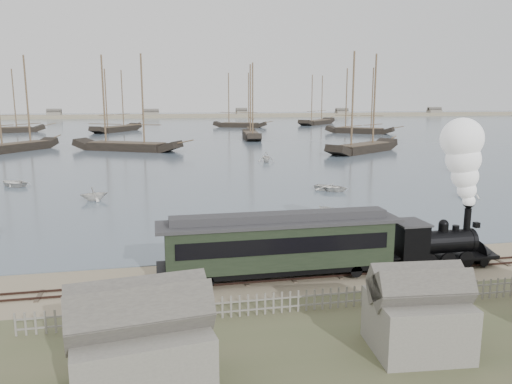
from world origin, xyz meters
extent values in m
plane|color=tan|center=(0.00, 0.00, 0.00)|extent=(600.00, 600.00, 0.00)
cube|color=#4D5D6E|center=(0.00, 170.00, 0.03)|extent=(600.00, 336.00, 0.06)
cube|color=#32201B|center=(0.00, -2.50, 0.10)|extent=(120.00, 0.08, 0.12)
cube|color=#32201B|center=(0.00, -1.50, 0.10)|extent=(120.00, 0.08, 0.12)
cube|color=#3E3427|center=(0.00, -2.00, 0.03)|extent=(120.00, 1.80, 0.06)
cube|color=tan|center=(0.00, 250.00, 0.00)|extent=(500.00, 20.00, 1.80)
cube|color=black|center=(9.59, -2.00, 0.72)|extent=(6.95, 2.04, 0.26)
cylinder|color=black|center=(9.18, -2.00, 1.74)|extent=(4.29, 1.53, 1.53)
cube|color=black|center=(6.94, -2.00, 1.95)|extent=(1.84, 2.25, 2.35)
cube|color=#333335|center=(6.94, -2.00, 3.17)|extent=(2.04, 2.45, 0.12)
cylinder|color=black|center=(11.13, -2.00, 3.12)|extent=(0.45, 0.45, 1.63)
sphere|color=black|center=(9.39, -2.00, 2.94)|extent=(0.65, 0.65, 0.65)
cone|color=black|center=(12.86, -2.00, 0.62)|extent=(1.43, 2.04, 2.04)
cube|color=black|center=(11.84, -2.00, 2.77)|extent=(0.36, 0.36, 0.36)
cube|color=black|center=(-1.81, -2.00, 0.75)|extent=(15.12, 2.48, 0.38)
cube|color=black|center=(-1.81, -2.00, 2.27)|extent=(14.04, 2.70, 2.70)
cube|color=black|center=(-1.81, -3.37, 2.54)|extent=(12.96, 0.06, 0.97)
cube|color=black|center=(-1.81, -0.63, 2.54)|extent=(12.96, 0.06, 0.97)
cube|color=#333335|center=(-1.81, -2.00, 3.67)|extent=(15.12, 2.92, 0.19)
cube|color=#333335|center=(-1.81, -2.00, 4.00)|extent=(13.50, 1.30, 0.49)
imported|color=silver|center=(2.12, -0.28, 0.41)|extent=(4.23, 4.78, 0.82)
imported|color=silver|center=(-15.86, 25.05, 0.82)|extent=(3.18, 3.45, 1.52)
imported|color=silver|center=(6.65, 10.19, 0.77)|extent=(3.58, 3.57, 1.42)
imported|color=silver|center=(11.54, 25.32, 0.49)|extent=(4.98, 5.00, 0.85)
imported|color=silver|center=(25.54, 18.36, 0.82)|extent=(3.61, 3.76, 1.53)
imported|color=silver|center=(35.84, 36.21, 0.76)|extent=(3.87, 2.28, 1.41)
imported|color=silver|center=(-26.97, 36.68, 0.49)|extent=(4.94, 5.03, 0.85)
imported|color=silver|center=(9.80, 53.16, 0.96)|extent=(3.65, 3.22, 1.80)
camera|label=1|loc=(-9.23, -30.87, 11.24)|focal=35.00mm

